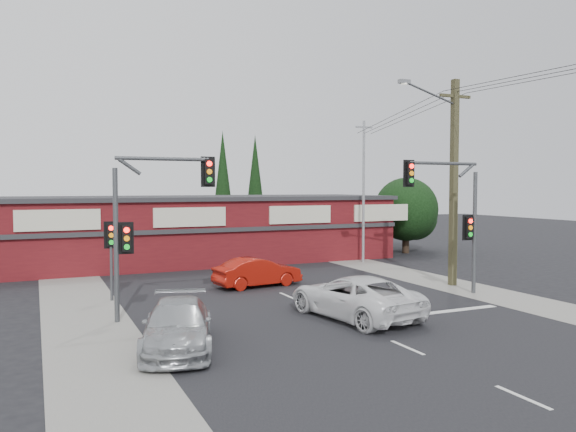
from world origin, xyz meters
name	(u,v)px	position (x,y,z in m)	size (l,w,h in m)	color
ground	(329,314)	(0.00, 0.00, 0.00)	(120.00, 120.00, 0.00)	black
road_strip	(277,292)	(0.00, 5.00, 0.01)	(14.00, 70.00, 0.01)	black
verge_left	(81,308)	(-8.50, 5.00, 0.01)	(3.00, 70.00, 0.02)	gray
verge_right	(426,279)	(8.50, 5.00, 0.01)	(3.00, 70.00, 0.02)	gray
stop_line	(429,313)	(3.50, -1.50, 0.01)	(6.50, 0.35, 0.01)	silver
white_suv	(354,297)	(0.58, -0.85, 0.78)	(2.59, 5.63, 1.56)	white
silver_suv	(178,325)	(-6.30, -2.16, 0.71)	(1.99, 4.90, 1.42)	#AEB1B3
red_sedan	(258,272)	(-0.33, 6.64, 0.70)	(1.49, 4.27, 1.41)	#9F1309
lane_dashes	(253,281)	(0.00, 8.19, 0.01)	(0.12, 53.98, 0.01)	silver
shop_building	(190,229)	(-0.99, 16.99, 2.13)	(27.30, 8.40, 4.22)	#531015
tree_cluster	(405,213)	(14.69, 15.44, 2.90)	(5.90, 5.10, 5.50)	#2D2116
conifer_near	(223,179)	(3.50, 24.00, 5.48)	(1.80, 1.80, 9.25)	#2D2116
conifer_far	(255,179)	(7.00, 26.00, 5.48)	(1.80, 1.80, 9.25)	#2D2116
traffic_mast_left	(146,212)	(-6.43, 2.00, 3.93)	(3.77, 0.27, 5.97)	#47494C
traffic_mast_right	(455,207)	(6.86, 1.00, 3.95)	(3.96, 0.27, 5.97)	#47494C
pedestal_signal	(111,244)	(-7.20, 6.01, 2.41)	(0.55, 0.27, 3.38)	#47494C
utility_pole	(452,175)	(8.36, 2.99, 5.40)	(4.38, 0.59, 10.00)	#494529
steel_pole	(364,189)	(9.00, 12.00, 4.70)	(1.20, 0.16, 9.00)	gray
power_lines	(550,80)	(8.47, -2.47, 9.04)	(2.01, 29.00, 1.22)	black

